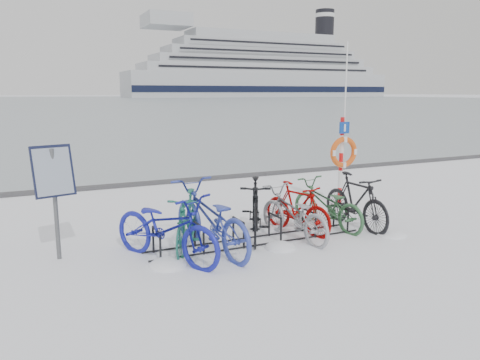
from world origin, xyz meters
name	(u,v)px	position (x,y,z in m)	size (l,w,h in m)	color
ground	(257,242)	(0.00, 0.00, 0.00)	(900.00, 900.00, 0.00)	white
ice_sheet	(34,101)	(0.00, 155.00, 0.01)	(400.00, 298.00, 0.02)	#9DA9B1
quay_edge	(165,182)	(0.00, 5.90, 0.05)	(400.00, 0.25, 0.10)	#3F3F42
bike_rack	(257,232)	(0.00, 0.00, 0.18)	(4.00, 0.48, 0.46)	black
info_board	(54,178)	(-3.24, 0.53, 1.31)	(0.64, 0.37, 1.81)	#595B5E
lifebuoy_station	(343,152)	(3.01, 1.60, 1.25)	(0.71, 0.22, 3.71)	red
cruise_ferry	(260,72)	(114.00, 222.13, 13.08)	(146.13, 27.54, 48.01)	silver
bike_0	(166,225)	(-1.70, -0.22, 0.56)	(0.75, 2.15, 1.13)	#181D9C
bike_1	(188,220)	(-1.23, 0.14, 0.51)	(0.48, 1.70, 1.02)	#1E6853
bike_2	(210,216)	(-0.92, -0.10, 0.59)	(0.78, 2.25, 1.18)	#3040A4
bike_3	(255,207)	(0.10, 0.26, 0.55)	(0.52, 1.84, 1.11)	black
bike_4	(293,212)	(0.69, -0.08, 0.48)	(0.64, 1.84, 0.96)	#94969C
bike_5	(297,206)	(0.97, 0.24, 0.49)	(0.46, 1.62, 0.98)	#910503
bike_6	(327,203)	(1.66, 0.27, 0.48)	(0.64, 1.84, 0.97)	#306138
bike_7	(356,200)	(2.17, 0.04, 0.55)	(0.51, 1.82, 1.09)	black
snow_drifts	(275,241)	(0.31, -0.11, 0.00)	(5.02, 1.97, 0.21)	white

